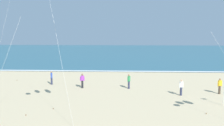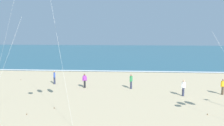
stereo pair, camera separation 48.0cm
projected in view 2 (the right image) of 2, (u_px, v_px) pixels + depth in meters
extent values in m
cube|color=#2D6075|center=(125.00, 53.00, 66.05)|extent=(160.00, 60.00, 0.08)
cube|color=white|center=(121.00, 71.00, 36.71)|extent=(160.00, 0.80, 0.01)
cylinder|color=silver|center=(4.00, 67.00, 17.26)|extent=(2.60, 1.08, 7.21)
cylinder|color=brown|center=(27.00, 114.00, 18.20)|extent=(0.06, 0.06, 0.10)
cylinder|color=silver|center=(6.00, 37.00, 29.29)|extent=(2.51, 1.51, 10.85)
cylinder|color=brown|center=(21.00, 80.00, 30.69)|extent=(0.06, 0.06, 0.10)
cylinder|color=brown|center=(207.00, 114.00, 18.17)|extent=(0.06, 0.06, 0.10)
cylinder|color=silver|center=(61.00, 57.00, 17.20)|extent=(2.37, 3.55, 8.63)
cylinder|color=brown|center=(54.00, 108.00, 19.63)|extent=(0.06, 0.06, 0.10)
cylinder|color=#2D334C|center=(55.00, 81.00, 28.35)|extent=(0.22, 0.22, 0.84)
cube|color=#3351B7|center=(54.00, 75.00, 28.26)|extent=(0.29, 0.36, 0.54)
sphere|color=#A87A59|center=(54.00, 72.00, 28.20)|extent=(0.20, 0.20, 0.20)
cylinder|color=#3351B7|center=(55.00, 76.00, 28.07)|extent=(0.08, 0.08, 0.50)
cylinder|color=#3351B7|center=(54.00, 75.00, 28.47)|extent=(0.08, 0.08, 0.50)
cylinder|color=#4C3D2D|center=(223.00, 90.00, 23.78)|extent=(0.22, 0.22, 0.84)
cube|color=gold|center=(223.00, 84.00, 23.68)|extent=(0.36, 0.26, 0.54)
sphere|color=#A87A59|center=(223.00, 80.00, 23.63)|extent=(0.20, 0.20, 0.20)
cylinder|color=gold|center=(221.00, 85.00, 23.65)|extent=(0.08, 0.08, 0.50)
cylinder|color=#2D334C|center=(183.00, 92.00, 23.30)|extent=(0.22, 0.22, 0.84)
cube|color=white|center=(183.00, 85.00, 23.20)|extent=(0.37, 0.32, 0.54)
sphere|color=tan|center=(184.00, 81.00, 23.15)|extent=(0.20, 0.20, 0.20)
cylinder|color=white|center=(185.00, 86.00, 23.31)|extent=(0.08, 0.08, 0.50)
cylinder|color=white|center=(182.00, 86.00, 23.13)|extent=(0.08, 0.08, 0.50)
cylinder|color=black|center=(85.00, 84.00, 26.58)|extent=(0.22, 0.22, 0.84)
cube|color=purple|center=(85.00, 78.00, 26.48)|extent=(0.37, 0.31, 0.54)
sphere|color=brown|center=(85.00, 74.00, 26.43)|extent=(0.20, 0.20, 0.20)
cylinder|color=purple|center=(83.00, 79.00, 26.42)|extent=(0.08, 0.08, 0.50)
cylinder|color=purple|center=(86.00, 79.00, 26.58)|extent=(0.08, 0.08, 0.50)
cylinder|color=#2D334C|center=(131.00, 85.00, 26.15)|extent=(0.22, 0.22, 0.84)
cube|color=#339351|center=(131.00, 79.00, 26.06)|extent=(0.31, 0.37, 0.54)
sphere|color=#A87A59|center=(131.00, 75.00, 26.00)|extent=(0.20, 0.20, 0.20)
cylinder|color=#339351|center=(130.00, 80.00, 25.90)|extent=(0.08, 0.08, 0.50)
cylinder|color=#339351|center=(132.00, 79.00, 26.24)|extent=(0.08, 0.08, 0.50)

